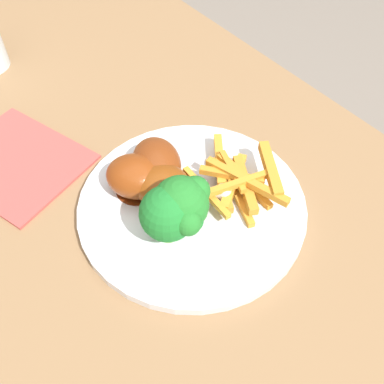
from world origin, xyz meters
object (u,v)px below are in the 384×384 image
at_px(dinner_plate, 192,206).
at_px(carrot_fries_pile, 238,178).
at_px(chicken_drumstick_near, 139,177).
at_px(chicken_drumstick_extra, 157,166).
at_px(broccoli_floret_front, 163,217).
at_px(dining_table, 168,289).
at_px(broccoli_floret_middle, 173,214).
at_px(broccoli_floret_back, 183,205).
at_px(chicken_drumstick_far, 165,185).

height_order(dinner_plate, carrot_fries_pile, carrot_fries_pile).
xyz_separation_m(chicken_drumstick_near, chicken_drumstick_extra, (-0.00, 0.03, -0.00)).
distance_m(broccoli_floret_front, chicken_drumstick_near, 0.07).
xyz_separation_m(dinner_plate, broccoli_floret_front, (0.02, -0.05, 0.04)).
height_order(dining_table, broccoli_floret_front, broccoli_floret_front).
xyz_separation_m(dinner_plate, broccoli_floret_middle, (0.02, -0.04, 0.05)).
distance_m(dinner_plate, chicken_drumstick_extra, 0.06).
relative_size(broccoli_floret_middle, chicken_drumstick_near, 0.64).
distance_m(broccoli_floret_back, carrot_fries_pile, 0.09).
relative_size(dinner_plate, chicken_drumstick_extra, 2.05).
height_order(broccoli_floret_middle, carrot_fries_pile, broccoli_floret_middle).
xyz_separation_m(dinner_plate, chicken_drumstick_extra, (-0.06, -0.01, 0.03)).
xyz_separation_m(dinner_plate, carrot_fries_pile, (0.02, 0.06, 0.02)).
bearing_deg(broccoli_floret_middle, chicken_drumstick_far, 154.33).
bearing_deg(broccoli_floret_middle, broccoli_floret_back, 97.91).
bearing_deg(chicken_drumstick_far, broccoli_floret_back, -12.93).
relative_size(broccoli_floret_middle, chicken_drumstick_far, 0.65).
bearing_deg(chicken_drumstick_near, chicken_drumstick_extra, 94.33).
distance_m(dining_table, dinner_plate, 0.13).
distance_m(broccoli_floret_back, chicken_drumstick_near, 0.08).
xyz_separation_m(broccoli_floret_front, chicken_drumstick_far, (-0.04, 0.03, -0.01)).
bearing_deg(broccoli_floret_front, carrot_fries_pile, 90.29).
distance_m(dinner_plate, chicken_drumstick_near, 0.07).
distance_m(broccoli_floret_front, broccoli_floret_back, 0.02).
height_order(dining_table, dinner_plate, dinner_plate).
relative_size(chicken_drumstick_near, chicken_drumstick_far, 1.02).
distance_m(dining_table, carrot_fries_pile, 0.18).
height_order(broccoli_floret_middle, chicken_drumstick_extra, broccoli_floret_middle).
xyz_separation_m(dinner_plate, broccoli_floret_back, (0.02, -0.03, 0.05)).
relative_size(broccoli_floret_front, broccoli_floret_middle, 0.77).
bearing_deg(carrot_fries_pile, chicken_drumstick_near, -127.34).
xyz_separation_m(carrot_fries_pile, chicken_drumstick_near, (-0.07, -0.09, 0.00)).
relative_size(broccoli_floret_back, chicken_drumstick_far, 0.68).
height_order(chicken_drumstick_near, chicken_drumstick_far, chicken_drumstick_near).
xyz_separation_m(dinner_plate, chicken_drumstick_far, (-0.03, -0.02, 0.03)).
relative_size(broccoli_floret_front, chicken_drumstick_extra, 0.42).
relative_size(chicken_drumstick_near, chicken_drumstick_extra, 0.86).
bearing_deg(chicken_drumstick_near, dining_table, -14.37).
xyz_separation_m(broccoli_floret_back, chicken_drumstick_near, (-0.08, -0.01, -0.02)).
height_order(dining_table, broccoli_floret_back, broccoli_floret_back).
bearing_deg(dining_table, dinner_plate, 110.39).
xyz_separation_m(broccoli_floret_middle, chicken_drumstick_extra, (-0.08, 0.03, -0.02)).
bearing_deg(chicken_drumstick_extra, chicken_drumstick_near, -85.67).
distance_m(broccoli_floret_front, broccoli_floret_middle, 0.01).
height_order(dining_table, broccoli_floret_middle, broccoli_floret_middle).
bearing_deg(broccoli_floret_middle, dining_table, -109.70).
xyz_separation_m(chicken_drumstick_near, chicken_drumstick_far, (0.03, 0.02, -0.00)).
bearing_deg(broccoli_floret_back, dining_table, -95.24).
distance_m(broccoli_floret_front, chicken_drumstick_extra, 0.09).
bearing_deg(broccoli_floret_front, broccoli_floret_back, 73.26).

